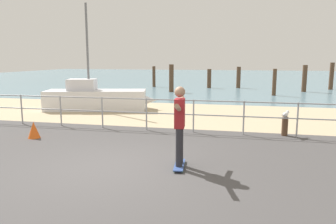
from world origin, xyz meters
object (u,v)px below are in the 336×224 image
at_px(traffic_cone, 34,130).
at_px(sailboat, 100,99).
at_px(bollard_short, 285,127).
at_px(seagull, 286,114).
at_px(skateboard, 179,165).
at_px(skateboarder, 180,121).

bearing_deg(traffic_cone, sailboat, 94.05).
bearing_deg(sailboat, traffic_cone, -85.95).
xyz_separation_m(bollard_short, traffic_cone, (-7.12, -1.92, -0.04)).
bearing_deg(seagull, bollard_short, -115.06).
bearing_deg(traffic_cone, skateboard, -19.38).
distance_m(sailboat, skateboard, 8.58).
xyz_separation_m(seagull, traffic_cone, (-7.13, -1.93, -0.41)).
relative_size(skateboard, seagull, 1.77).
xyz_separation_m(sailboat, traffic_cone, (0.38, -5.36, -0.27)).
distance_m(seagull, traffic_cone, 7.40).
bearing_deg(skateboarder, bollard_short, 54.44).
relative_size(sailboat, traffic_cone, 10.13).
relative_size(sailboat, bollard_short, 8.62).
height_order(bollard_short, traffic_cone, bollard_short).
height_order(sailboat, skateboard, sailboat).
xyz_separation_m(sailboat, skateboarder, (4.98, -6.98, 0.50)).
xyz_separation_m(sailboat, seagull, (7.51, -3.43, 0.15)).
height_order(skateboarder, traffic_cone, skateboarder).
xyz_separation_m(sailboat, bollard_short, (7.50, -3.45, -0.22)).
height_order(skateboard, seagull, seagull).
distance_m(skateboard, skateboarder, 0.95).
relative_size(sailboat, skateboard, 6.20).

